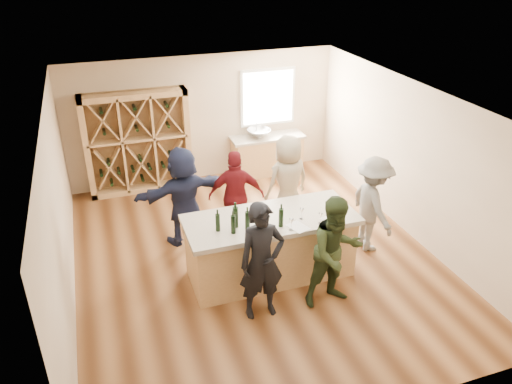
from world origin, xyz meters
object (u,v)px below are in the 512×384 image
object	(u,v)px
person_near_right	(336,252)
wine_bottle_f	(281,218)
wine_bottle_e	(260,217)
person_far_right	(288,182)
sink	(259,133)
wine_bottle_b	(233,224)
wine_bottle_a	(218,223)
wine_bottle_c	(235,217)
wine_bottle_d	(247,221)
person_near_left	(262,262)
person_far_mid	(236,196)
tasting_counter_base	(270,248)
person_server	(372,204)
wine_rack	(138,143)
person_far_left	(184,196)

from	to	relation	value
person_near_right	wine_bottle_f	xyz separation A→B (m)	(-0.61, 0.65, 0.34)
wine_bottle_e	person_far_right	xyz separation A→B (m)	(1.13, 1.61, -0.33)
sink	wine_bottle_b	distance (m)	4.41
sink	person_near_right	bearing A→B (deg)	-95.52
wine_bottle_e	wine_bottle_a	bearing A→B (deg)	172.55
wine_bottle_c	wine_bottle_d	distance (m)	0.19
person_near_left	person_far_mid	distance (m)	2.16
tasting_counter_base	person_near_left	distance (m)	1.05
tasting_counter_base	person_far_mid	xyz separation A→B (m)	(-0.18, 1.29, 0.35)
wine_bottle_a	person_server	distance (m)	2.87
wine_rack	wine_bottle_f	world-z (taller)	wine_rack
wine_rack	wine_bottle_b	distance (m)	4.19
person_far_mid	wine_bottle_f	bearing A→B (deg)	113.33
person_near_right	person_server	size ratio (longest dim) A/B	1.02
wine_rack	tasting_counter_base	size ratio (longest dim) A/B	0.85
tasting_counter_base	person_far_mid	world-z (taller)	person_far_mid
wine_rack	person_far_right	distance (m)	3.45
person_far_mid	person_far_right	bearing A→B (deg)	-157.71
wine_bottle_e	wine_rack	bearing A→B (deg)	108.20
wine_rack	person_far_left	xyz separation A→B (m)	(0.49, -2.35, -0.19)
person_server	person_far_right	bearing A→B (deg)	41.68
sink	person_near_left	distance (m)	4.89
tasting_counter_base	wine_bottle_a	distance (m)	1.15
person_far_right	person_server	bearing A→B (deg)	120.28
wine_bottle_a	person_near_left	bearing A→B (deg)	-59.84
tasting_counter_base	wine_bottle_e	distance (m)	0.81
person_server	person_far_mid	size ratio (longest dim) A/B	1.02
person_server	person_near_right	bearing A→B (deg)	131.92
sink	wine_bottle_c	distance (m)	4.23
wine_bottle_d	wine_bottle_f	world-z (taller)	wine_bottle_f
person_near_left	person_far_left	xyz separation A→B (m)	(-0.64, 2.35, -0.00)
wine_bottle_e	person_near_right	bearing A→B (deg)	-39.37
tasting_counter_base	wine_bottle_c	distance (m)	0.96
wine_bottle_a	wine_bottle_f	xyz separation A→B (m)	(0.93, -0.19, 0.01)
sink	person_near_right	world-z (taller)	person_near_right
wine_bottle_d	person_far_mid	size ratio (longest dim) A/B	0.17
wine_rack	wine_bottle_c	xyz separation A→B (m)	(0.98, -3.93, 0.15)
wine_bottle_a	person_server	world-z (taller)	person_server
wine_bottle_b	person_near_right	bearing A→B (deg)	-27.41
wine_rack	person_near_left	xyz separation A→B (m)	(1.13, -4.70, -0.19)
person_near_left	wine_bottle_f	size ratio (longest dim) A/B	6.09
wine_bottle_a	person_far_left	world-z (taller)	person_far_left
tasting_counter_base	wine_rack	bearing A→B (deg)	112.40
wine_rack	wine_bottle_a	bearing A→B (deg)	-79.99
person_near_left	person_far_right	distance (m)	2.63
person_near_left	person_far_left	world-z (taller)	person_near_left
person_far_right	person_far_left	xyz separation A→B (m)	(-1.96, 0.07, 0.00)
wine_bottle_a	wine_bottle_f	bearing A→B (deg)	-11.26
person_far_mid	person_server	bearing A→B (deg)	167.71
wine_bottle_a	wine_bottle_c	bearing A→B (deg)	4.47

